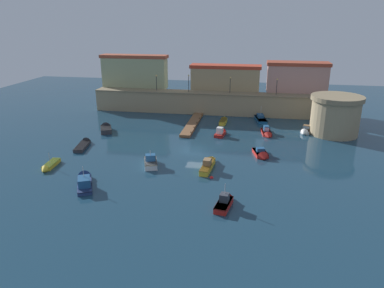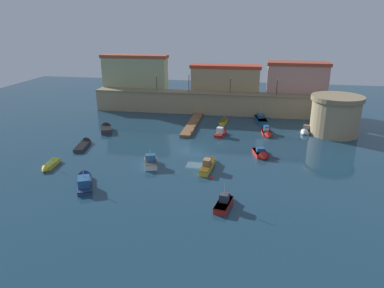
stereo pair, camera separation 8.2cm
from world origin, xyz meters
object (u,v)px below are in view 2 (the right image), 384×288
(moored_boat_0, at_px, (267,133))
(moored_boat_5, at_px, (306,131))
(moored_boat_9, at_px, (221,132))
(moored_boat_12, at_px, (84,144))
(moored_boat_6, at_px, (260,117))
(mooring_buoy_0, at_px, (211,178))
(moored_boat_11, at_px, (150,161))
(quay_lamp_0, at_px, (157,80))
(moored_boat_2, at_px, (225,201))
(quay_lamp_1, at_px, (189,80))
(moored_boat_10, at_px, (261,154))
(fortress_tower, at_px, (336,115))
(moored_boat_8, at_px, (224,121))
(moored_boat_1, at_px, (84,180))
(quay_lamp_2, at_px, (230,82))
(quay_lamp_3, at_px, (277,84))
(moored_boat_4, at_px, (209,164))
(moored_boat_7, at_px, (49,166))
(moored_boat_3, at_px, (106,128))

(moored_boat_0, distance_m, moored_boat_5, 7.36)
(moored_boat_9, relative_size, moored_boat_12, 0.67)
(moored_boat_6, bearing_deg, mooring_buoy_0, 158.22)
(moored_boat_9, height_order, moored_boat_11, moored_boat_11)
(quay_lamp_0, distance_m, moored_boat_12, 25.84)
(moored_boat_2, bearing_deg, moored_boat_6, 4.00)
(quay_lamp_1, height_order, moored_boat_10, quay_lamp_1)
(fortress_tower, bearing_deg, moored_boat_8, 168.95)
(quay_lamp_1, distance_m, moored_boat_1, 38.96)
(quay_lamp_2, bearing_deg, quay_lamp_3, 0.00)
(quay_lamp_1, xyz_separation_m, moored_boat_8, (8.34, -7.04, -6.58))
(moored_boat_2, xyz_separation_m, moored_boat_4, (-3.24, 10.33, 0.04))
(quay_lamp_1, relative_size, moored_boat_5, 0.81)
(fortress_tower, xyz_separation_m, moored_boat_7, (-41.74, -23.16, -3.24))
(moored_boat_10, relative_size, moored_boat_12, 0.70)
(quay_lamp_3, distance_m, moored_boat_10, 25.52)
(moored_boat_3, bearing_deg, moored_boat_5, -106.21)
(moored_boat_0, distance_m, moored_boat_7, 36.43)
(moored_boat_1, height_order, moored_boat_12, moored_boat_1)
(fortress_tower, xyz_separation_m, moored_boat_3, (-40.91, -5.08, -3.11))
(mooring_buoy_0, bearing_deg, moored_boat_8, 91.97)
(quay_lamp_3, distance_m, moored_boat_3, 35.53)
(moored_boat_4, xyz_separation_m, moored_boat_11, (-8.30, -0.24, 0.01))
(moored_boat_0, xyz_separation_m, moored_boat_5, (6.95, 2.43, 0.05))
(quay_lamp_0, relative_size, moored_boat_8, 0.75)
(quay_lamp_0, distance_m, moored_boat_9, 22.53)
(moored_boat_7, bearing_deg, fortress_tower, 113.90)
(moored_boat_6, distance_m, moored_boat_7, 42.40)
(moored_boat_7, bearing_deg, mooring_buoy_0, 86.58)
(moored_boat_8, relative_size, mooring_buoy_0, 9.00)
(fortress_tower, relative_size, moored_boat_9, 2.09)
(moored_boat_5, bearing_deg, moored_boat_4, -17.84)
(moored_boat_1, xyz_separation_m, moored_boat_7, (-7.09, 3.78, -0.14))
(moored_boat_2, relative_size, moored_boat_4, 0.69)
(moored_boat_7, xyz_separation_m, moored_boat_8, (21.74, 27.06, 0.15))
(moored_boat_5, bearing_deg, moored_boat_1, -27.28)
(moored_boat_4, height_order, moored_boat_6, moored_boat_6)
(moored_boat_4, bearing_deg, quay_lamp_2, 3.80)
(quay_lamp_3, xyz_separation_m, moored_boat_7, (-31.88, -34.10, -6.53))
(moored_boat_12, height_order, mooring_buoy_0, moored_boat_12)
(moored_boat_2, xyz_separation_m, mooring_buoy_0, (-2.40, 6.95, -0.48))
(moored_boat_3, height_order, moored_boat_9, moored_boat_9)
(moored_boat_6, distance_m, moored_boat_8, 8.13)
(quay_lamp_1, distance_m, moored_boat_4, 31.88)
(moored_boat_5, height_order, moored_boat_6, moored_boat_6)
(moored_boat_6, height_order, moored_boat_7, moored_boat_6)
(moored_boat_9, bearing_deg, moored_boat_3, 102.28)
(moored_boat_11, xyz_separation_m, moored_boat_12, (-12.98, 5.98, -0.27))
(quay_lamp_0, relative_size, mooring_buoy_0, 6.72)
(moored_boat_10, xyz_separation_m, moored_boat_12, (-28.54, 0.21, -0.11))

